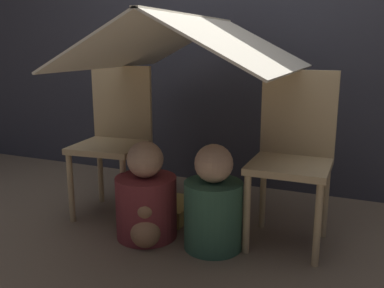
{
  "coord_description": "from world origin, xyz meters",
  "views": [
    {
      "loc": [
        0.92,
        -2.01,
        1.08
      ],
      "look_at": [
        0.0,
        0.2,
        0.52
      ],
      "focal_mm": 40.0,
      "sensor_mm": 36.0,
      "label": 1
    }
  ],
  "objects_px": {
    "person_second": "(213,206)",
    "chair_right": "(293,150)",
    "chair_left": "(115,134)",
    "person_front": "(146,199)"
  },
  "relations": [
    {
      "from": "person_second",
      "to": "chair_right",
      "type": "bearing_deg",
      "value": 36.62
    },
    {
      "from": "chair_left",
      "to": "person_front",
      "type": "relative_size",
      "value": 1.69
    },
    {
      "from": "chair_left",
      "to": "person_second",
      "type": "bearing_deg",
      "value": -24.23
    },
    {
      "from": "chair_left",
      "to": "person_second",
      "type": "distance_m",
      "value": 0.86
    },
    {
      "from": "chair_left",
      "to": "person_second",
      "type": "relative_size",
      "value": 1.64
    },
    {
      "from": "chair_left",
      "to": "person_second",
      "type": "height_order",
      "value": "chair_left"
    },
    {
      "from": "chair_left",
      "to": "person_front",
      "type": "bearing_deg",
      "value": -42.17
    },
    {
      "from": "person_front",
      "to": "chair_left",
      "type": "bearing_deg",
      "value": 142.93
    },
    {
      "from": "chair_left",
      "to": "chair_right",
      "type": "relative_size",
      "value": 1.0
    },
    {
      "from": "chair_left",
      "to": "person_front",
      "type": "xyz_separation_m",
      "value": [
        0.37,
        -0.28,
        -0.29
      ]
    }
  ]
}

